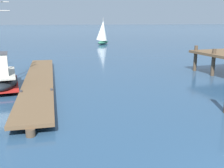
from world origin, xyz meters
The scene contains 3 objects.
floating_dock centered at (-6.14, 14.04, 0.36)m, with size 2.24×16.77×0.53m.
fishing_boat_0 centered at (-8.43, 13.50, 0.72)m, with size 2.80×7.07×7.26m.
distant_sailboat centered at (2.65, 42.40, 1.97)m, with size 2.97×3.74×4.45m.
Camera 1 is at (-4.71, -3.85, 4.27)m, focal length 43.10 mm.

